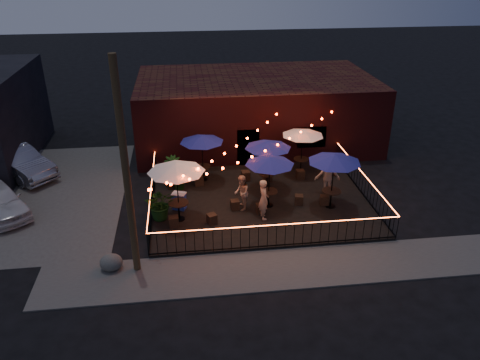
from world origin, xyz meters
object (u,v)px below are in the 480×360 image
object	(u,v)px
cafe_table_5	(303,133)
cafe_table_4	(335,159)
utility_pole	(126,173)
cafe_table_2	(270,161)
boulder	(111,262)
cooler	(179,201)
cafe_table_1	(202,139)
cafe_table_3	(268,145)
cafe_table_0	(176,168)

from	to	relation	value
cafe_table_5	cafe_table_4	bearing A→B (deg)	-83.25
utility_pole	cafe_table_2	world-z (taller)	utility_pole
cafe_table_4	boulder	bearing A→B (deg)	-159.98
cafe_table_5	cooler	bearing A→B (deg)	-153.37
cafe_table_2	cafe_table_4	size ratio (longest dim) A/B	0.88
utility_pole	cafe_table_4	distance (m)	9.34
cafe_table_2	cooler	bearing A→B (deg)	177.03
cafe_table_1	cafe_table_3	xyz separation A→B (m)	(3.10, -1.27, 0.04)
cafe_table_4	cafe_table_5	bearing A→B (deg)	96.75
cafe_table_3	cafe_table_0	bearing A→B (deg)	-149.62
cafe_table_0	cafe_table_3	bearing A→B (deg)	30.38
cafe_table_5	cooler	world-z (taller)	cafe_table_5
cafe_table_2	cafe_table_5	size ratio (longest dim) A/B	0.94
boulder	cafe_table_5	bearing A→B (deg)	39.07
cafe_table_0	utility_pole	bearing A→B (deg)	-116.28
utility_pole	cooler	distance (m)	5.65
cafe_table_5	cooler	size ratio (longest dim) A/B	3.27
cafe_table_5	boulder	bearing A→B (deg)	-140.93
cafe_table_1	boulder	size ratio (longest dim) A/B	2.93
cafe_table_3	utility_pole	bearing A→B (deg)	-135.78
utility_pole	cooler	world-z (taller)	utility_pole
cafe_table_1	cafe_table_4	distance (m)	6.67
cafe_table_0	cooler	size ratio (longest dim) A/B	3.38
cafe_table_3	boulder	size ratio (longest dim) A/B	2.85
cafe_table_1	boulder	world-z (taller)	cafe_table_1
cafe_table_5	utility_pole	bearing A→B (deg)	-137.44
cafe_table_1	cafe_table_4	world-z (taller)	cafe_table_4
cafe_table_1	boulder	distance (m)	8.20
utility_pole	cafe_table_4	size ratio (longest dim) A/B	2.89
cafe_table_4	boulder	size ratio (longest dim) A/B	3.18
cafe_table_5	cafe_table_3	bearing A→B (deg)	-142.66
cafe_table_1	cafe_table_5	xyz separation A→B (m)	(5.21, 0.33, -0.03)
cafe_table_2	cooler	world-z (taller)	cafe_table_2
cafe_table_5	cooler	distance (m)	7.42
cafe_table_1	cafe_table_2	xyz separation A→B (m)	(2.85, -3.11, 0.01)
cooler	boulder	distance (m)	4.82
cooler	utility_pole	bearing A→B (deg)	-90.07
cafe_table_2	cafe_table_3	xyz separation A→B (m)	(0.25, 1.83, 0.03)
cafe_table_0	cooler	xyz separation A→B (m)	(0.02, 0.93, -2.06)
boulder	cafe_table_4	bearing A→B (deg)	20.02
cafe_table_2	cafe_table_4	world-z (taller)	cafe_table_4
cafe_table_3	cafe_table_5	world-z (taller)	cafe_table_3
cafe_table_1	cafe_table_2	size ratio (longest dim) A/B	1.04
cafe_table_2	cafe_table_4	bearing A→B (deg)	-8.51
utility_pole	boulder	xyz separation A→B (m)	(-0.94, 0.09, -3.66)
boulder	cafe_table_3	bearing A→B (deg)	39.58
utility_pole	cafe_table_0	distance (m)	3.87
cafe_table_4	cooler	distance (m)	7.20
cafe_table_2	boulder	distance (m)	7.95
cafe_table_0	cafe_table_2	distance (m)	4.17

